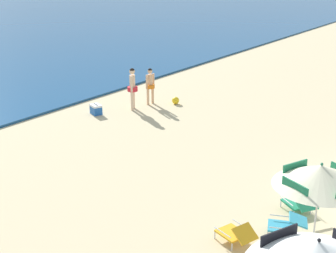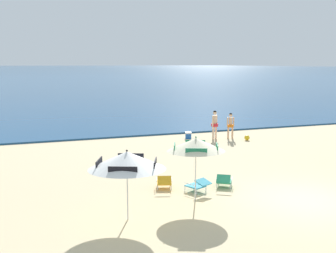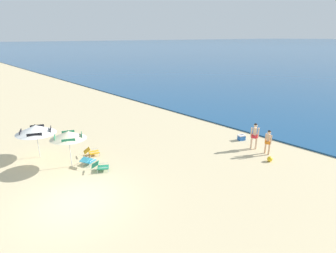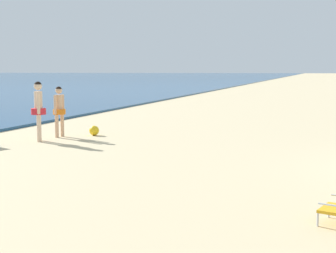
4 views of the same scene
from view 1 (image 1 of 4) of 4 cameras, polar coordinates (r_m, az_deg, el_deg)
name	(u,v)px [view 1 (image 1 of 4)]	position (r m, az deg, el deg)	size (l,w,h in m)	color
beach_umbrella_striped_main	(321,175)	(10.17, 17.64, -5.56)	(2.10, 2.11, 2.18)	silver
lounge_chair_under_umbrella	(287,224)	(11.52, 13.94, -11.19)	(0.83, 1.00, 0.50)	teal
lounge_chair_beside_umbrella	(299,203)	(12.49, 15.31, -8.77)	(0.92, 1.03, 0.52)	#1E7F56
lounge_chair_facing_sea	(236,233)	(11.00, 8.09, -12.42)	(0.78, 1.01, 0.53)	gold
person_standing_near_shore	(132,86)	(19.82, -4.24, 4.84)	(0.46, 0.43, 1.74)	beige
person_standing_beside	(150,84)	(20.52, -2.13, 5.11)	(0.46, 0.38, 1.57)	#D8A87F
cooler_box	(96,109)	(19.58, -8.53, 2.03)	(0.50, 0.58, 0.43)	#1E56A8
beach_ball	(176,100)	(20.72, 0.90, 3.11)	(0.31, 0.31, 0.31)	yellow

